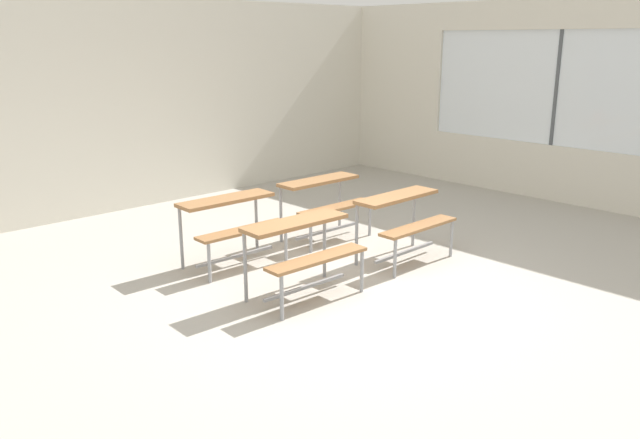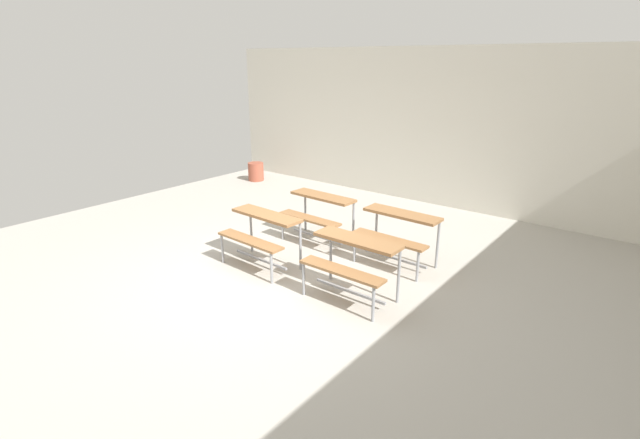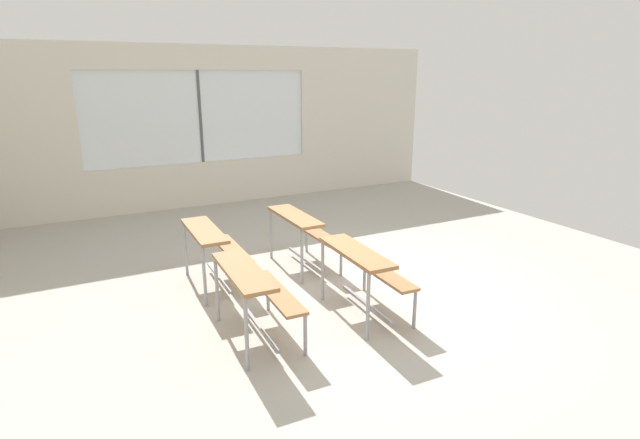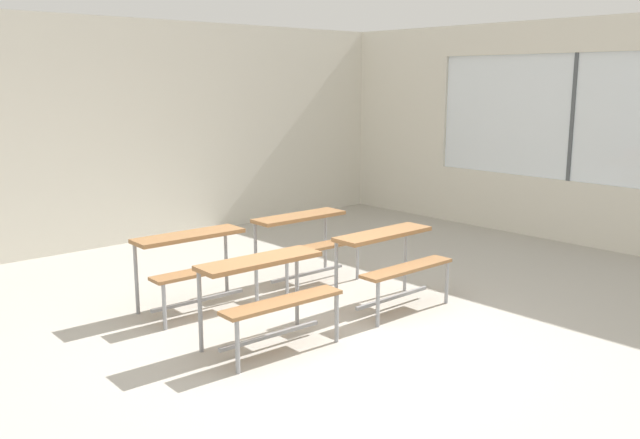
{
  "view_description": "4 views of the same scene",
  "coord_description": "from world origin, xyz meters",
  "px_view_note": "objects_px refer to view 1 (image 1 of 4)",
  "views": [
    {
      "loc": [
        -4.23,
        -4.05,
        2.41
      ],
      "look_at": [
        0.37,
        0.78,
        0.51
      ],
      "focal_mm": 35.64,
      "sensor_mm": 36.0,
      "label": 1
    },
    {
      "loc": [
        3.97,
        -3.97,
        2.76
      ],
      "look_at": [
        -0.23,
        1.34,
        0.41
      ],
      "focal_mm": 26.07,
      "sensor_mm": 36.0,
      "label": 2
    },
    {
      "loc": [
        -4.49,
        2.89,
        2.5
      ],
      "look_at": [
        1.08,
        -0.01,
        0.64
      ],
      "focal_mm": 27.94,
      "sensor_mm": 36.0,
      "label": 3
    },
    {
      "loc": [
        -3.68,
        -4.11,
        2.21
      ],
      "look_at": [
        0.97,
        1.08,
        0.77
      ],
      "focal_mm": 38.34,
      "sensor_mm": 36.0,
      "label": 4
    }
  ],
  "objects_px": {
    "desk_bench_r1c0": "(232,215)",
    "desk_bench_r1c1": "(325,194)",
    "desk_bench_r0c0": "(303,241)",
    "desk_bench_r0c1": "(404,212)"
  },
  "relations": [
    {
      "from": "desk_bench_r0c0",
      "to": "desk_bench_r1c1",
      "type": "xyz_separation_m",
      "value": [
        1.45,
        1.2,
        0.0
      ]
    },
    {
      "from": "desk_bench_r0c0",
      "to": "desk_bench_r1c0",
      "type": "bearing_deg",
      "value": 89.75
    },
    {
      "from": "desk_bench_r0c1",
      "to": "desk_bench_r1c0",
      "type": "xyz_separation_m",
      "value": [
        -1.47,
        1.2,
        0.0
      ]
    },
    {
      "from": "desk_bench_r0c1",
      "to": "desk_bench_r1c0",
      "type": "bearing_deg",
      "value": 140.57
    },
    {
      "from": "desk_bench_r0c1",
      "to": "desk_bench_r1c1",
      "type": "relative_size",
      "value": 0.99
    },
    {
      "from": "desk_bench_r0c0",
      "to": "desk_bench_r0c1",
      "type": "relative_size",
      "value": 1.02
    },
    {
      "from": "desk_bench_r1c0",
      "to": "desk_bench_r1c1",
      "type": "bearing_deg",
      "value": 1.78
    },
    {
      "from": "desk_bench_r1c0",
      "to": "desk_bench_r0c1",
      "type": "bearing_deg",
      "value": -37.52
    },
    {
      "from": "desk_bench_r0c0",
      "to": "desk_bench_r1c0",
      "type": "height_order",
      "value": "same"
    },
    {
      "from": "desk_bench_r1c0",
      "to": "desk_bench_r1c1",
      "type": "height_order",
      "value": "same"
    }
  ]
}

